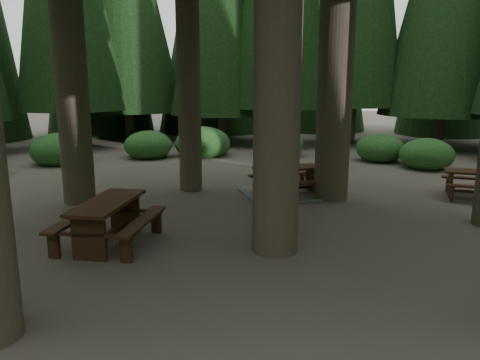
{
  "coord_description": "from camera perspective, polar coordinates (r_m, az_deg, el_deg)",
  "views": [
    {
      "loc": [
        0.54,
        -8.13,
        3.14
      ],
      "look_at": [
        0.09,
        1.3,
        1.1
      ],
      "focal_mm": 35.0,
      "sensor_mm": 36.0,
      "label": 1
    }
  ],
  "objects": [
    {
      "name": "picnic_table_c",
      "position": [
        12.99,
        5.69,
        -0.64
      ],
      "size": [
        2.8,
        2.55,
        0.78
      ],
      "rotation": [
        0.0,
        0.0,
        0.32
      ],
      "color": "gray",
      "rests_on": "ground"
    },
    {
      "name": "shrub_ring",
      "position": [
        9.29,
        3.62,
        -4.98
      ],
      "size": [
        23.86,
        24.64,
        1.49
      ],
      "color": "#1B5122",
      "rests_on": "ground"
    },
    {
      "name": "picnic_table_d",
      "position": [
        14.01,
        27.09,
        -0.05
      ],
      "size": [
        2.02,
        1.79,
        0.74
      ],
      "rotation": [
        0.0,
        0.0,
        -0.27
      ],
      "color": "black",
      "rests_on": "ground"
    },
    {
      "name": "ground",
      "position": [
        8.73,
        -1.03,
        -8.89
      ],
      "size": [
        80.0,
        80.0,
        0.0
      ],
      "primitive_type": "plane",
      "color": "#534D44",
      "rests_on": "ground"
    },
    {
      "name": "picnic_table_b",
      "position": [
        9.31,
        -15.79,
        -4.21
      ],
      "size": [
        1.84,
        2.19,
        0.88
      ],
      "rotation": [
        0.0,
        0.0,
        1.46
      ],
      "color": "black",
      "rests_on": "ground"
    }
  ]
}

